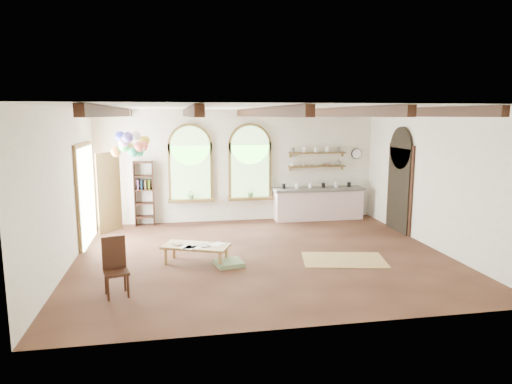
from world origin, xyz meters
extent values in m
plane|color=brown|center=(0.00, 0.00, 0.00)|extent=(8.00, 8.00, 0.00)
cube|color=brown|center=(-1.40, 3.44, 1.45)|extent=(1.24, 0.08, 1.64)
cylinder|color=brown|center=(-1.40, 3.44, 2.20)|extent=(1.24, 0.08, 1.24)
cube|color=#91C979|center=(-1.40, 3.40, 1.45)|extent=(1.10, 0.04, 1.50)
cube|color=brown|center=(-1.40, 3.35, 0.66)|extent=(1.30, 0.28, 0.08)
cube|color=brown|center=(0.30, 3.44, 1.45)|extent=(1.24, 0.08, 1.64)
cylinder|color=brown|center=(0.30, 3.44, 2.20)|extent=(1.24, 0.08, 1.24)
cube|color=#91C979|center=(0.30, 3.40, 1.45)|extent=(1.10, 0.04, 1.50)
cube|color=brown|center=(0.30, 3.35, 0.66)|extent=(1.30, 0.28, 0.08)
cube|color=brown|center=(-3.95, 1.80, 1.15)|extent=(0.10, 1.90, 2.50)
cube|color=black|center=(3.95, 1.50, 1.10)|extent=(0.10, 1.30, 2.40)
cube|color=#FBD4D6|center=(2.30, 3.20, 0.43)|extent=(2.60, 0.55, 0.86)
cube|color=slate|center=(2.30, 3.20, 0.90)|extent=(2.68, 0.62, 0.08)
cube|color=brown|center=(2.30, 3.38, 1.55)|extent=(1.70, 0.24, 0.04)
cube|color=brown|center=(2.30, 3.38, 1.95)|extent=(1.70, 0.24, 0.04)
cylinder|color=black|center=(3.55, 3.45, 1.90)|extent=(0.32, 0.04, 0.32)
cube|color=#331A10|center=(-2.95, 3.32, 0.90)|extent=(0.03, 0.32, 1.80)
cube|color=#331A10|center=(-2.45, 3.32, 0.90)|extent=(0.03, 0.32, 1.80)
cube|color=#A88B4D|center=(-1.45, -0.27, 0.36)|extent=(1.49, 1.09, 0.05)
cube|color=#A88B4D|center=(-2.08, -0.25, 0.17)|extent=(0.06, 0.06, 0.34)
cube|color=#A88B4D|center=(-1.00, -0.69, 0.17)|extent=(0.06, 0.06, 0.34)
cube|color=#A88B4D|center=(-1.91, 0.16, 0.17)|extent=(0.06, 0.06, 0.34)
cube|color=#A88B4D|center=(-0.83, -0.29, 0.17)|extent=(0.06, 0.06, 0.34)
cube|color=#331A10|center=(-2.87, -1.80, 0.42)|extent=(0.48, 0.48, 0.05)
cube|color=#331A10|center=(-2.91, -1.63, 0.71)|extent=(0.39, 0.14, 0.59)
cube|color=tan|center=(1.64, -0.64, 0.01)|extent=(1.89, 1.38, 0.02)
cube|color=gray|center=(-0.80, -0.54, 0.05)|extent=(0.62, 0.62, 0.09)
cylinder|color=#5F91CC|center=(3.48, 3.20, 0.24)|extent=(0.32, 0.32, 0.47)
sphere|color=#5F91CC|center=(3.48, 3.20, 0.53)|extent=(0.17, 0.17, 0.17)
cylinder|color=#5F91CC|center=(3.30, 3.20, 0.23)|extent=(0.31, 0.31, 0.46)
sphere|color=#5F91CC|center=(3.30, 3.20, 0.51)|extent=(0.16, 0.16, 0.16)
cylinder|color=white|center=(-2.86, 2.01, 2.78)|extent=(0.01, 0.01, 0.85)
sphere|color=#25A46D|center=(-2.68, 1.94, 2.17)|extent=(0.26, 0.26, 0.26)
sphere|color=#FF7054|center=(-2.58, 2.04, 2.29)|extent=(0.26, 0.26, 0.26)
sphere|color=gold|center=(-2.55, 2.20, 2.41)|extent=(0.26, 0.26, 0.26)
sphere|color=white|center=(-2.76, 2.17, 2.53)|extent=(0.26, 0.26, 0.26)
sphere|color=#FF3828|center=(-2.83, 2.29, 2.17)|extent=(0.26, 0.26, 0.26)
sphere|color=#70C253|center=(-2.98, 2.35, 2.29)|extent=(0.26, 0.26, 0.26)
sphere|color=pink|center=(-3.00, 2.15, 2.41)|extent=(0.26, 0.26, 0.26)
sphere|color=#2F39C9|center=(-3.12, 2.10, 2.53)|extent=(0.26, 0.26, 0.26)
sphere|color=orange|center=(-3.22, 1.97, 2.17)|extent=(0.26, 0.26, 0.26)
sphere|color=#50E469|center=(-3.02, 1.91, 2.29)|extent=(0.26, 0.26, 0.26)
sphere|color=#E1A6C7|center=(-3.01, 1.78, 2.41)|extent=(0.26, 0.26, 0.26)
sphere|color=#614FB8|center=(-2.90, 1.65, 2.53)|extent=(0.26, 0.26, 0.26)
sphere|color=#25A46D|center=(-2.80, 1.83, 2.17)|extent=(0.26, 0.26, 0.26)
sphere|color=#FF7054|center=(-2.67, 1.81, 2.29)|extent=(0.26, 0.26, 0.26)
imported|color=olive|center=(-1.89, -0.22, 0.40)|extent=(0.24, 0.27, 0.02)
cube|color=black|center=(-1.29, -0.35, 0.39)|extent=(0.27, 0.31, 0.01)
imported|color=#598C4C|center=(-1.40, 3.32, 0.85)|extent=(0.27, 0.23, 0.30)
imported|color=#598C4C|center=(0.30, 3.32, 0.85)|extent=(0.27, 0.23, 0.30)
imported|color=white|center=(1.55, 3.38, 1.62)|extent=(0.12, 0.10, 0.10)
imported|color=beige|center=(1.90, 3.38, 1.62)|extent=(0.10, 0.10, 0.09)
imported|color=beige|center=(2.25, 3.38, 1.60)|extent=(0.22, 0.22, 0.05)
imported|color=#8C664C|center=(2.60, 3.38, 1.60)|extent=(0.20, 0.20, 0.06)
imported|color=slate|center=(2.95, 3.38, 1.67)|extent=(0.18, 0.18, 0.19)
camera|label=1|loc=(-1.85, -9.47, 3.04)|focal=32.00mm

